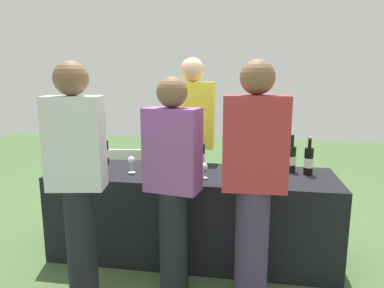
% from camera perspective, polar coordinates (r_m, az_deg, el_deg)
% --- Properties ---
extents(ground_plane, '(12.00, 12.00, 0.00)m').
position_cam_1_polar(ground_plane, '(3.26, 0.00, -17.40)').
color(ground_plane, '#476638').
extents(tasting_table, '(2.39, 0.72, 0.74)m').
position_cam_1_polar(tasting_table, '(3.10, 0.00, -11.35)').
color(tasting_table, black).
rests_on(tasting_table, ground_plane).
extents(wine_bottle_0, '(0.08, 0.08, 0.33)m').
position_cam_1_polar(wine_bottle_0, '(3.32, -16.08, -1.36)').
color(wine_bottle_0, black).
rests_on(wine_bottle_0, tasting_table).
extents(wine_bottle_1, '(0.07, 0.07, 0.31)m').
position_cam_1_polar(wine_bottle_1, '(3.35, -14.03, -1.29)').
color(wine_bottle_1, black).
rests_on(wine_bottle_1, tasting_table).
extents(wine_bottle_2, '(0.08, 0.08, 0.33)m').
position_cam_1_polar(wine_bottle_2, '(3.10, -4.48, -1.80)').
color(wine_bottle_2, black).
rests_on(wine_bottle_2, tasting_table).
extents(wine_bottle_3, '(0.08, 0.08, 0.30)m').
position_cam_1_polar(wine_bottle_3, '(3.13, -0.71, -1.96)').
color(wine_bottle_3, black).
rests_on(wine_bottle_3, tasting_table).
extents(wine_bottle_4, '(0.08, 0.08, 0.33)m').
position_cam_1_polar(wine_bottle_4, '(3.07, 1.42, -2.00)').
color(wine_bottle_4, black).
rests_on(wine_bottle_4, tasting_table).
extents(wine_bottle_5, '(0.07, 0.07, 0.31)m').
position_cam_1_polar(wine_bottle_5, '(3.00, 11.35, -2.68)').
color(wine_bottle_5, black).
rests_on(wine_bottle_5, tasting_table).
extents(wine_bottle_6, '(0.07, 0.07, 0.32)m').
position_cam_1_polar(wine_bottle_6, '(3.11, 15.95, -2.31)').
color(wine_bottle_6, black).
rests_on(wine_bottle_6, tasting_table).
extents(wine_bottle_7, '(0.07, 0.07, 0.32)m').
position_cam_1_polar(wine_bottle_7, '(3.05, 18.53, -2.64)').
color(wine_bottle_7, black).
rests_on(wine_bottle_7, tasting_table).
extents(wine_glass_0, '(0.07, 0.07, 0.13)m').
position_cam_1_polar(wine_glass_0, '(3.12, -14.67, -2.58)').
color(wine_glass_0, silver).
rests_on(wine_glass_0, tasting_table).
extents(wine_glass_1, '(0.06, 0.06, 0.14)m').
position_cam_1_polar(wine_glass_1, '(3.00, -9.89, -2.73)').
color(wine_glass_1, silver).
rests_on(wine_glass_1, tasting_table).
extents(wine_glass_2, '(0.07, 0.07, 0.13)m').
position_cam_1_polar(wine_glass_2, '(2.93, -4.98, -3.14)').
color(wine_glass_2, silver).
rests_on(wine_glass_2, tasting_table).
extents(wine_glass_3, '(0.06, 0.06, 0.14)m').
position_cam_1_polar(wine_glass_3, '(2.87, -2.62, -3.31)').
color(wine_glass_3, silver).
rests_on(wine_glass_3, tasting_table).
extents(wine_glass_4, '(0.07, 0.07, 0.13)m').
position_cam_1_polar(wine_glass_4, '(2.80, 1.91, -3.86)').
color(wine_glass_4, silver).
rests_on(wine_glass_4, tasting_table).
extents(server_pouring, '(0.43, 0.24, 1.73)m').
position_cam_1_polar(server_pouring, '(3.48, 0.07, 0.83)').
color(server_pouring, brown).
rests_on(server_pouring, ground_plane).
extents(guest_0, '(0.39, 0.26, 1.65)m').
position_cam_1_polar(guest_0, '(2.44, -18.27, -4.81)').
color(guest_0, black).
rests_on(guest_0, ground_plane).
extents(guest_1, '(0.40, 0.27, 1.55)m').
position_cam_1_polar(guest_1, '(2.43, -3.14, -5.91)').
color(guest_1, black).
rests_on(guest_1, ground_plane).
extents(guest_2, '(0.42, 0.24, 1.65)m').
position_cam_1_polar(guest_2, '(2.33, 10.09, -5.46)').
color(guest_2, '#3F3351').
rests_on(guest_2, ground_plane).
extents(menu_board, '(0.50, 0.10, 0.73)m').
position_cam_1_polar(menu_board, '(4.12, -10.61, -5.89)').
color(menu_board, white).
rests_on(menu_board, ground_plane).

